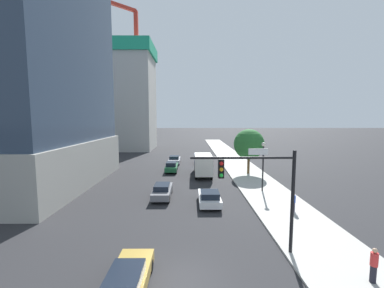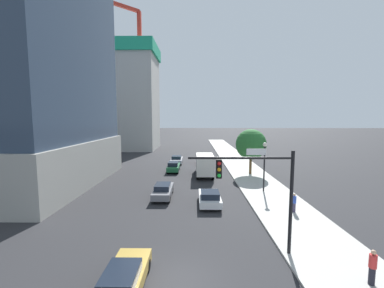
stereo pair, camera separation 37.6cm
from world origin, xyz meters
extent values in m
plane|color=#28282B|center=(0.00, 0.00, 0.00)|extent=(400.00, 400.00, 0.00)
cube|color=#B2AFA8|center=(8.74, 20.00, 0.07)|extent=(5.40, 120.00, 0.15)
cube|color=#9E9B93|center=(-20.10, 17.23, 2.65)|extent=(18.27, 21.00, 5.29)
cube|color=#B2AFA8|center=(-16.88, 52.92, 13.32)|extent=(15.44, 12.89, 26.63)
cube|color=#1E9E70|center=(-16.88, 52.92, 25.13)|extent=(16.37, 13.66, 3.00)
cube|color=red|center=(-12.25, 49.06, 16.56)|extent=(0.90, 0.90, 33.11)
cube|color=red|center=(-17.11, 44.69, 33.11)|extent=(10.19, 9.26, 0.70)
cylinder|color=black|center=(6.44, 2.41, 3.17)|extent=(0.20, 0.20, 6.04)
cylinder|color=black|center=(3.49, 2.41, 5.76)|extent=(5.89, 0.14, 0.14)
cube|color=black|center=(2.29, 2.41, 5.13)|extent=(0.32, 0.36, 1.05)
sphere|color=red|center=(2.29, 2.22, 5.47)|extent=(0.22, 0.22, 0.22)
sphere|color=orange|center=(2.29, 2.22, 5.13)|extent=(0.22, 0.22, 0.22)
sphere|color=green|center=(2.29, 2.22, 4.79)|extent=(0.22, 0.22, 0.22)
cube|color=white|center=(4.38, 2.41, 6.11)|extent=(1.10, 0.04, 0.36)
cylinder|color=black|center=(8.38, 14.70, 2.60)|extent=(0.16, 0.16, 4.90)
sphere|color=silver|center=(8.38, 14.70, 5.23)|extent=(0.44, 0.44, 0.44)
cylinder|color=brown|center=(8.85, 23.12, 1.45)|extent=(0.36, 0.36, 2.61)
sphere|color=#286B2D|center=(8.85, 23.12, 4.36)|extent=(4.29, 4.29, 4.29)
cube|color=slate|center=(-2.30, 12.96, 0.62)|extent=(1.75, 4.68, 0.63)
cube|color=#19212D|center=(-2.30, 12.72, 1.18)|extent=(1.47, 2.10, 0.49)
cylinder|color=black|center=(-3.07, 14.55, 0.35)|extent=(0.22, 0.71, 0.71)
cylinder|color=black|center=(-1.53, 14.55, 0.35)|extent=(0.22, 0.71, 0.71)
cylinder|color=black|center=(-3.07, 11.38, 0.35)|extent=(0.22, 0.71, 0.71)
cylinder|color=black|center=(-1.53, 11.38, 0.35)|extent=(0.22, 0.71, 0.71)
cube|color=silver|center=(2.31, 10.89, 0.58)|extent=(1.95, 4.24, 0.60)
cube|color=#19212D|center=(2.31, 10.27, 1.15)|extent=(1.64, 1.85, 0.53)
cylinder|color=black|center=(1.45, 12.34, 0.33)|extent=(0.22, 0.67, 0.67)
cylinder|color=black|center=(3.16, 12.34, 0.33)|extent=(0.22, 0.67, 0.67)
cylinder|color=black|center=(1.45, 9.45, 0.33)|extent=(0.22, 0.67, 0.67)
cylinder|color=black|center=(3.16, 9.45, 0.33)|extent=(0.22, 0.67, 0.67)
cube|color=red|center=(2.31, 31.73, 0.62)|extent=(1.74, 4.32, 0.63)
cube|color=#19212D|center=(2.31, 31.73, 1.20)|extent=(1.46, 2.20, 0.54)
cylinder|color=black|center=(1.54, 33.20, 0.35)|extent=(0.22, 0.70, 0.70)
cylinder|color=black|center=(3.07, 33.20, 0.35)|extent=(0.22, 0.70, 0.70)
cylinder|color=black|center=(1.54, 30.26, 0.35)|extent=(0.22, 0.70, 0.70)
cylinder|color=black|center=(3.07, 30.26, 0.35)|extent=(0.22, 0.70, 0.70)
cube|color=#1E6638|center=(-2.30, 25.20, 0.63)|extent=(1.72, 4.45, 0.67)
cube|color=#19212D|center=(-2.30, 24.78, 1.25)|extent=(1.45, 2.10, 0.57)
cylinder|color=black|center=(-3.06, 26.71, 0.35)|extent=(0.22, 0.69, 0.69)
cylinder|color=black|center=(-1.54, 26.71, 0.35)|extent=(0.22, 0.69, 0.69)
cylinder|color=black|center=(-3.06, 23.68, 0.35)|extent=(0.22, 0.69, 0.69)
cylinder|color=black|center=(-1.54, 23.68, 0.35)|extent=(0.22, 0.69, 0.69)
cube|color=#AD8938|center=(-2.30, -0.62, 0.57)|extent=(1.73, 4.28, 0.61)
cube|color=#19212D|center=(-2.30, -1.25, 1.12)|extent=(1.45, 2.07, 0.50)
cylinder|color=black|center=(-3.06, 0.83, 0.31)|extent=(0.22, 0.63, 0.63)
cylinder|color=black|center=(-1.54, 0.83, 0.31)|extent=(0.22, 0.63, 0.63)
cube|color=#B7B7BC|center=(-2.30, 31.88, 0.58)|extent=(1.95, 4.65, 0.63)
cube|color=#19212D|center=(-2.30, 31.66, 1.15)|extent=(1.64, 2.14, 0.52)
cylinder|color=black|center=(-3.16, 33.46, 0.32)|extent=(0.22, 0.63, 0.63)
cylinder|color=black|center=(-1.44, 33.46, 0.32)|extent=(0.22, 0.63, 0.63)
cylinder|color=black|center=(-3.16, 30.30, 0.32)|extent=(0.22, 0.63, 0.63)
cylinder|color=black|center=(-1.44, 30.30, 0.32)|extent=(0.22, 0.63, 0.63)
cube|color=#1E4799|center=(2.31, 25.42, 1.61)|extent=(2.31, 2.08, 2.02)
cube|color=silver|center=(2.31, 21.63, 1.82)|extent=(2.31, 5.20, 2.44)
cylinder|color=black|center=(1.29, 25.42, 0.50)|extent=(0.30, 1.00, 1.00)
cylinder|color=black|center=(3.32, 25.42, 0.50)|extent=(0.30, 1.00, 1.00)
cylinder|color=black|center=(1.29, 20.34, 0.50)|extent=(0.30, 1.00, 1.00)
cylinder|color=black|center=(3.32, 20.34, 0.50)|extent=(0.30, 1.00, 1.00)
cylinder|color=black|center=(9.29, -0.29, 0.57)|extent=(0.28, 0.28, 0.84)
cylinder|color=red|center=(9.29, -0.29, 1.31)|extent=(0.34, 0.34, 0.64)
sphere|color=tan|center=(9.29, -0.29, 1.74)|extent=(0.23, 0.23, 0.23)
cylinder|color=#38334C|center=(9.26, 8.76, 0.54)|extent=(0.28, 0.28, 0.77)
cylinder|color=#2D4CB2|center=(9.26, 8.76, 1.22)|extent=(0.34, 0.34, 0.59)
sphere|color=tan|center=(9.26, 8.76, 1.62)|extent=(0.21, 0.21, 0.21)
camera|label=1|loc=(0.55, -11.22, 7.96)|focal=22.88mm
camera|label=2|loc=(0.93, -11.22, 7.96)|focal=22.88mm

